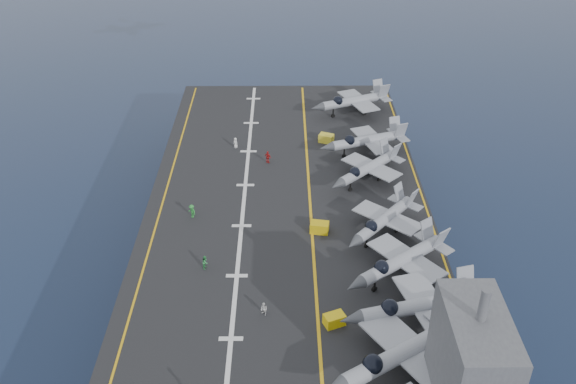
{
  "coord_description": "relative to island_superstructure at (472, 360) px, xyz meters",
  "views": [
    {
      "loc": [
        -0.53,
        -67.38,
        57.81
      ],
      "look_at": [
        0.0,
        4.0,
        13.0
      ],
      "focal_mm": 40.0,
      "sensor_mm": 36.0,
      "label": 1
    }
  ],
  "objects": [
    {
      "name": "ground",
      "position": [
        -15.0,
        30.0,
        -17.9
      ],
      "size": [
        500.0,
        500.0,
        0.0
      ],
      "primitive_type": "plane",
      "color": "#142135",
      "rests_on": "ground"
    },
    {
      "name": "hull",
      "position": [
        -15.0,
        30.0,
        -12.9
      ],
      "size": [
        36.0,
        90.0,
        10.0
      ],
      "primitive_type": "cube",
      "color": "#56595E",
      "rests_on": "ground"
    },
    {
      "name": "flight_deck",
      "position": [
        -15.0,
        30.0,
        -7.7
      ],
      "size": [
        38.0,
        92.0,
        0.4
      ],
      "primitive_type": "cube",
      "color": "black",
      "rests_on": "hull"
    },
    {
      "name": "foul_line",
      "position": [
        -12.0,
        30.0,
        -7.48
      ],
      "size": [
        0.35,
        90.0,
        0.02
      ],
      "primitive_type": "cube",
      "color": "gold",
      "rests_on": "flight_deck"
    },
    {
      "name": "landing_centerline",
      "position": [
        -21.0,
        30.0,
        -7.48
      ],
      "size": [
        0.5,
        90.0,
        0.02
      ],
      "primitive_type": "cube",
      "color": "silver",
      "rests_on": "flight_deck"
    },
    {
      "name": "deck_edge_port",
      "position": [
        -32.0,
        30.0,
        -7.48
      ],
      "size": [
        0.25,
        90.0,
        0.02
      ],
      "primitive_type": "cube",
      "color": "gold",
      "rests_on": "flight_deck"
    },
    {
      "name": "deck_edge_stbd",
      "position": [
        3.5,
        30.0,
        -7.48
      ],
      "size": [
        0.25,
        90.0,
        0.02
      ],
      "primitive_type": "cube",
      "color": "gold",
      "rests_on": "flight_deck"
    },
    {
      "name": "island_superstructure",
      "position": [
        0.0,
        0.0,
        0.0
      ],
      "size": [
        5.0,
        10.0,
        15.0
      ],
      "primitive_type": null,
      "color": "#56595E",
      "rests_on": "flight_deck"
    },
    {
      "name": "fighter_jet_1",
      "position": [
        -4.48,
        5.38,
        -4.66
      ],
      "size": [
        19.65,
        17.96,
        5.68
      ],
      "primitive_type": null,
      "color": "#9BA2A9",
      "rests_on": "flight_deck"
    },
    {
      "name": "fighter_jet_2",
      "position": [
        -1.61,
        12.03,
        -4.83
      ],
      "size": [
        17.46,
        13.83,
        5.33
      ],
      "primitive_type": null,
      "color": "#969DA5",
      "rests_on": "flight_deck"
    },
    {
      "name": "fighter_jet_3",
      "position": [
        -2.28,
        19.73,
        -4.98
      ],
      "size": [
        17.41,
        16.47,
        5.04
      ],
      "primitive_type": null,
      "color": "#9AA1AB",
      "rests_on": "flight_deck"
    },
    {
      "name": "fighter_jet_4",
      "position": [
        -3.06,
        28.18,
        -5.2
      ],
      "size": [
        15.38,
        15.82,
        4.61
      ],
      "primitive_type": null,
      "color": "#90969E",
      "rests_on": "flight_deck"
    },
    {
      "name": "fighter_jet_5",
      "position": [
        -3.64,
        40.95,
        -5.19
      ],
      "size": [
        15.71,
        15.6,
        4.61
      ],
      "primitive_type": null,
      "color": "#959EA5",
      "rests_on": "flight_deck"
    },
    {
      "name": "fighter_jet_6",
      "position": [
        -2.73,
        49.27,
        -5.09
      ],
      "size": [
        16.2,
        13.39,
        4.82
      ],
      "primitive_type": null,
      "color": "gray",
      "rests_on": "flight_deck"
    },
    {
      "name": "fighter_jet_8",
      "position": [
        -3.44,
        63.72,
        -5.03
      ],
      "size": [
        16.76,
        14.21,
        4.93
      ],
      "primitive_type": null,
      "color": "gray",
      "rests_on": "flight_deck"
    },
    {
      "name": "tow_cart_a",
      "position": [
        -10.33,
        12.03,
        -6.86
      ],
      "size": [
        2.5,
        2.1,
        1.28
      ],
      "primitive_type": null,
      "color": "#DDBC0E",
      "rests_on": "flight_deck"
    },
    {
      "name": "tow_cart_b",
      "position": [
        -11.07,
        28.63,
        -6.82
      ],
      "size": [
        2.51,
        1.87,
        1.37
      ],
      "primitive_type": null,
      "color": "#C5A60B",
      "rests_on": "flight_deck"
    },
    {
      "name": "tow_cart_c",
      "position": [
        -8.8,
        53.08,
        -6.84
      ],
      "size": [
        2.59,
        2.19,
        1.32
      ],
      "primitive_type": null,
      "color": "gold",
      "rests_on": "flight_deck"
    },
    {
      "name": "crew_2",
      "position": [
        -24.73,
        21.51,
        -6.65
      ],
      "size": [
        0.85,
        1.13,
        1.7
      ],
      "primitive_type": "imported",
      "color": "green",
      "rests_on": "flight_deck"
    },
    {
      "name": "crew_3",
      "position": [
        -27.55,
        32.06,
        -6.57
      ],
      "size": [
        1.33,
        1.31,
        1.87
      ],
      "primitive_type": "imported",
      "color": "#268C33",
      "rests_on": "flight_deck"
    },
    {
      "name": "crew_4",
      "position": [
        -17.92,
        46.43,
        -6.53
      ],
      "size": [
        1.39,
        1.26,
        1.93
      ],
      "primitive_type": "imported",
      "color": "#B21919",
      "rests_on": "flight_deck"
    },
    {
      "name": "crew_5",
      "position": [
        -23.06,
        51.31,
        -6.66
      ],
      "size": [
        1.21,
        1.17,
        1.68
      ],
      "primitive_type": "imported",
      "color": "silver",
      "rests_on": "flight_deck"
    },
    {
      "name": "crew_7",
      "position": [
        -17.71,
        13.52,
        -6.7
      ],
      "size": [
        1.13,
        1.14,
        1.61
      ],
      "primitive_type": "imported",
      "color": "silver",
      "rests_on": "flight_deck"
    }
  ]
}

